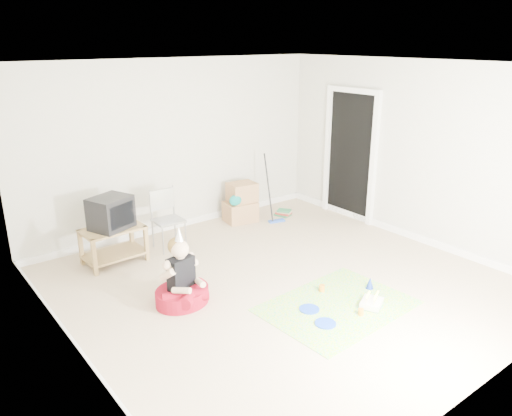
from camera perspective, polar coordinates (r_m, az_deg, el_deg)
ground at (r=6.21m, az=3.03°, el=-8.65°), size 5.00×5.00×0.00m
doorway_recess at (r=8.32m, az=10.75°, el=5.77°), size 0.02×0.90×2.05m
tv_stand at (r=6.91m, az=-15.96°, el=-3.79°), size 0.81×0.52×0.49m
crt_tv at (r=6.77m, az=-16.27°, el=-0.53°), size 0.61×0.56×0.43m
folding_chair at (r=7.15m, az=-9.98°, el=-1.41°), size 0.41×0.39×0.87m
cardboard_boxes at (r=8.15m, az=-1.74°, el=0.55°), size 0.57×0.46×0.64m
floor_mop at (r=8.11m, az=2.40°, el=0.15°), size 0.29×0.36×1.09m
book_pile at (r=8.49m, az=3.12°, el=-0.51°), size 0.26×0.29×0.11m
seated_woman at (r=5.77m, az=-8.48°, el=-8.88°), size 0.74×0.74×0.92m
party_mat at (r=5.80m, az=9.26°, el=-10.99°), size 1.70×1.27×0.01m
birthday_cake at (r=5.85m, az=13.07°, el=-10.59°), size 0.34×0.31×0.14m
blue_plate_near at (r=5.68m, az=6.11°, el=-11.41°), size 0.30×0.30×0.01m
blue_plate_far at (r=5.45m, az=7.94°, el=-12.93°), size 0.25×0.25×0.01m
orange_cup_near at (r=6.06m, az=7.53°, el=-9.08°), size 0.07×0.07×0.08m
orange_cup_far at (r=5.66m, az=11.89°, el=-11.54°), size 0.07×0.07×0.07m
blue_party_hat at (r=6.21m, az=12.88°, el=-8.35°), size 0.12×0.12×0.14m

